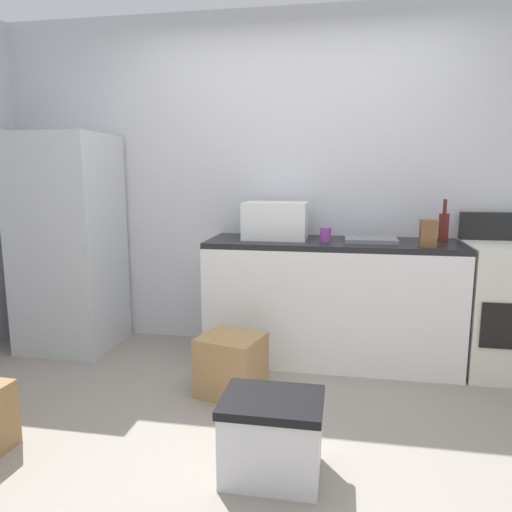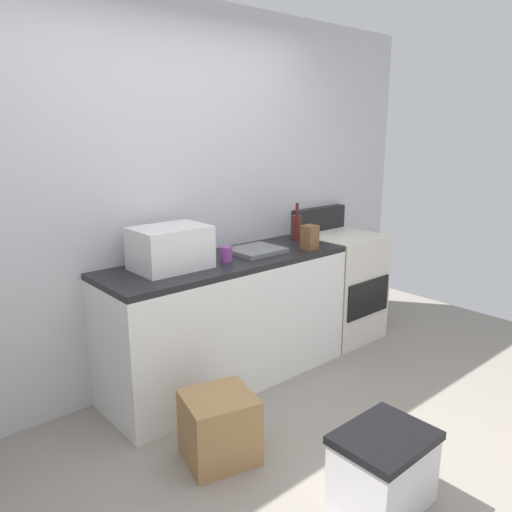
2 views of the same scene
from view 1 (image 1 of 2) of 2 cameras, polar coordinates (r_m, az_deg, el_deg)
name	(u,v)px [view 1 (image 1 of 2)]	position (r m, az deg, el deg)	size (l,w,h in m)	color
ground_plane	(264,441)	(2.70, 0.94, -21.01)	(6.00, 6.00, 0.00)	gray
wall_back	(296,183)	(3.86, 4.79, 8.54)	(5.00, 0.10, 2.60)	silver
kitchen_counter	(331,301)	(3.61, 8.82, -5.29)	(1.80, 0.60, 0.90)	white
refrigerator	(69,243)	(4.08, -21.21, 1.46)	(0.68, 0.66, 1.68)	silver
stove_oven	(509,307)	(3.79, 27.68, -5.36)	(0.60, 0.61, 1.10)	silver
microwave	(276,220)	(3.58, 2.34, 4.21)	(0.46, 0.34, 0.27)	white
sink_basin	(371,239)	(3.53, 13.38, 1.92)	(0.36, 0.32, 0.03)	slate
wine_bottle	(444,226)	(3.67, 21.28, 3.29)	(0.07, 0.07, 0.30)	#591E19
coffee_mug	(326,235)	(3.46, 8.21, 2.51)	(0.08, 0.08, 0.10)	purple
knife_block	(428,233)	(3.37, 19.64, 2.54)	(0.10, 0.10, 0.18)	brown
cardboard_box_large	(231,365)	(3.12, -2.96, -12.70)	(0.37, 0.34, 0.38)	#A37A4C
storage_bin	(272,436)	(2.36, 1.89, -20.49)	(0.46, 0.36, 0.38)	silver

